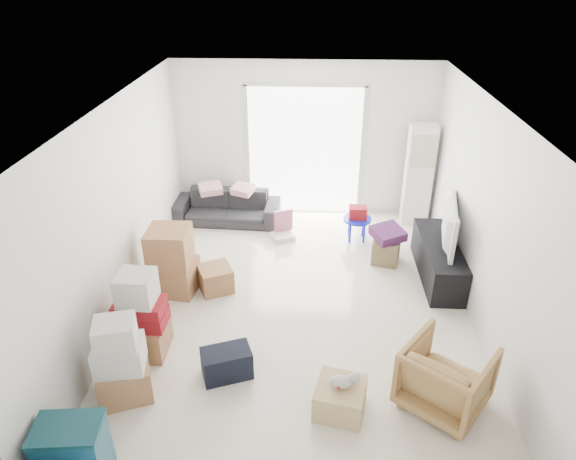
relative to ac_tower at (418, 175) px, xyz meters
The scene contains 21 objects.
room_shell 3.32m from the ac_tower, 126.35° to the right, with size 4.98×6.48×3.18m.
sliding_door 2.01m from the ac_tower, behind, with size 2.10×0.04×2.33m.
ac_tower is the anchor object (origin of this frame).
tv_console 1.87m from the ac_tower, 88.38° to the right, with size 0.49×1.62×0.54m, color black.
television 1.79m from the ac_tower, 88.38° to the right, with size 1.10×0.63×0.14m, color black.
sofa 3.33m from the ac_tower, behind, with size 1.83×0.53×0.71m, color #2A2A30.
pillow_left 3.56m from the ac_tower, behind, with size 0.42×0.33×0.13m, color #CC94A0.
pillow_right 3.00m from the ac_tower, behind, with size 0.32×0.26×0.11m, color #CC94A0.
armchair 4.28m from the ac_tower, 95.36° to the right, with size 0.79×0.74×0.81m, color #A8834A.
storage_bins 6.56m from the ac_tower, 126.07° to the right, with size 0.62×0.46×0.66m.
box_stack_a 5.71m from the ac_tower, 131.21° to the right, with size 0.66×0.61×0.98m.
box_stack_b 5.19m from the ac_tower, 136.44° to the right, with size 0.59×0.53×1.08m.
box_stack_c 4.39m from the ac_tower, 148.24° to the right, with size 0.71×0.62×0.96m.
loose_box 3.93m from the ac_tower, 144.08° to the right, with size 0.43×0.43×0.36m, color #AF764F.
duffel_bag 4.83m from the ac_tower, 124.64° to the right, with size 0.54×0.32×0.34m, color black.
ottoman 1.69m from the ac_tower, 115.01° to the right, with size 0.39×0.39×0.39m, color olive.
blanket 1.60m from the ac_tower, 115.01° to the right, with size 0.43×0.43×0.14m, color #512154.
kids_table 1.35m from the ac_tower, 145.93° to the right, with size 0.46×0.46×0.59m.
toy_walker 2.49m from the ac_tower, 162.72° to the right, with size 0.43×0.42×0.46m.
wood_crate 4.67m from the ac_tower, 108.62° to the right, with size 0.49×0.49×0.33m, color tan.
plush_bunny 4.62m from the ac_tower, 108.25° to the right, with size 0.31×0.18×0.15m.
Camera 1 is at (0.12, -5.57, 4.18)m, focal length 32.00 mm.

